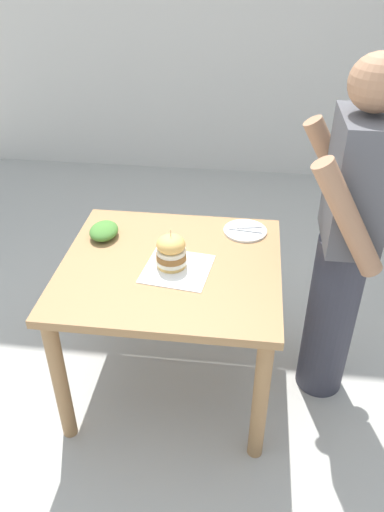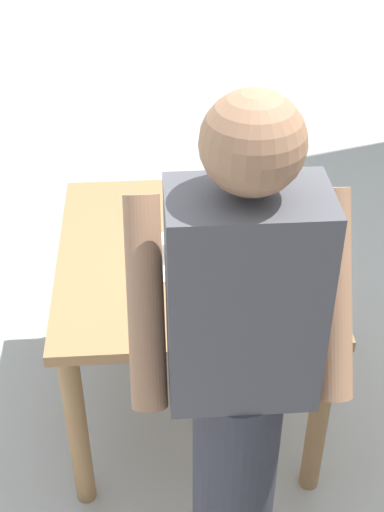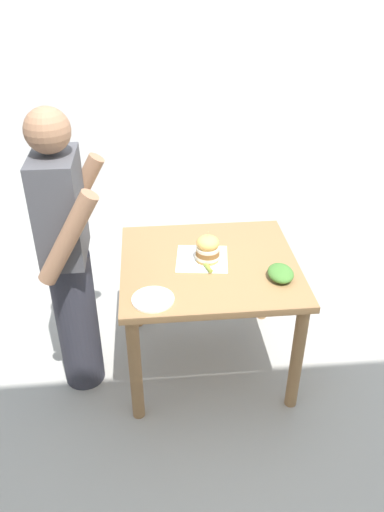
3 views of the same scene
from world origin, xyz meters
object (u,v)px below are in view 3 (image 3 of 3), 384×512
side_plate_with_forks (153,299)px  diner_across_table (68,257)px  patio_table (209,280)px  pickle_spear (208,267)px  sandwich (208,249)px  side_salad (281,273)px

side_plate_with_forks → diner_across_table: (0.25, 0.44, 0.12)m
patio_table → pickle_spear: 0.16m
sandwich → pickle_spear: sandwich is taller
sandwich → side_plate_with_forks: size_ratio=0.87×
side_salad → diner_across_table: size_ratio=0.11×
sandwich → pickle_spear: bearing=173.4°
side_salad → patio_table: bearing=62.1°
side_salad → diner_across_table: 1.15m
patio_table → side_salad: bearing=-117.9°
sandwich → side_salad: size_ratio=1.07×
side_plate_with_forks → pickle_spear: bearing=-50.5°
patio_table → side_plate_with_forks: 0.48m
side_plate_with_forks → diner_across_table: bearing=60.2°
sandwich → pickle_spear: 0.11m
pickle_spear → patio_table: bearing=-14.9°
patio_table → sandwich: size_ratio=5.27×
patio_table → pickle_spear: (-0.07, 0.02, 0.14)m
sandwich → pickle_spear: (-0.09, 0.01, -0.07)m
side_salad → pickle_spear: bearing=72.0°
diner_across_table → side_salad: bearing=-96.0°
patio_table → diner_across_table: diner_across_table is taller
sandwich → side_salad: 0.43m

